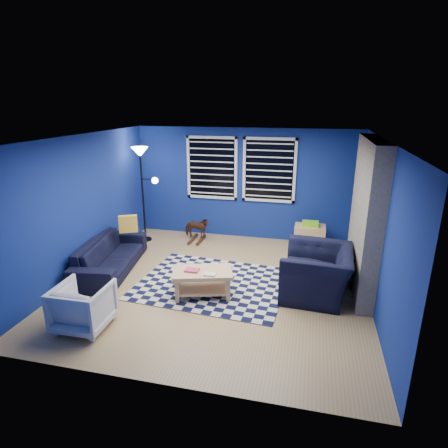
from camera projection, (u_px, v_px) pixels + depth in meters
name	position (u px, v px, depth m)	size (l,w,h in m)	color
floor	(218.00, 284.00, 6.53)	(5.00, 5.00, 0.00)	tan
ceiling	(217.00, 138.00, 5.75)	(5.00, 5.00, 0.00)	white
wall_back	(244.00, 184.00, 8.45)	(5.00, 5.00, 0.00)	navy
wall_left	(82.00, 207.00, 6.69)	(5.00, 5.00, 0.00)	navy
wall_right	(379.00, 227.00, 5.60)	(5.00, 5.00, 0.00)	navy
fireplace	(365.00, 220.00, 6.11)	(0.65, 2.00, 2.50)	gray
window_left	(212.00, 168.00, 8.47)	(1.17, 0.06, 1.42)	black
window_right	(269.00, 170.00, 8.19)	(1.17, 0.06, 1.42)	black
tv	(361.00, 188.00, 7.41)	(0.07, 1.00, 0.58)	black
rug	(212.00, 283.00, 6.55)	(2.50, 2.00, 0.02)	black
sofa	(110.00, 255.00, 7.00)	(0.80, 2.06, 0.60)	black
armchair_big	(317.00, 272.00, 6.07)	(1.07, 1.22, 0.80)	black
armchair_bent	(83.00, 306.00, 5.20)	(0.71, 0.73, 0.66)	gray
rocking_horse	(197.00, 228.00, 8.46)	(0.58, 0.26, 0.49)	#442316
coffee_table	(202.00, 278.00, 6.04)	(1.07, 0.79, 0.47)	tan
cabinet	(309.00, 237.00, 7.99)	(0.64, 0.43, 0.62)	tan
floor_lamp	(142.00, 165.00, 8.07)	(0.57, 0.35, 2.11)	black
throw_pillow	(128.00, 224.00, 7.28)	(0.35, 0.11, 0.34)	gold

